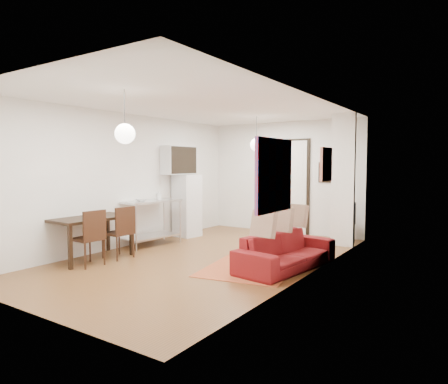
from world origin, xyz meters
The scene contains 27 objects.
floor centered at (0.00, 0.00, 0.00)m, with size 7.00×7.00×0.00m, color brown.
ceiling centered at (0.00, 0.00, 2.90)m, with size 4.20×7.00×0.02m, color white.
wall_back centered at (0.00, 3.50, 1.45)m, with size 4.20×0.02×2.90m, color white.
wall_front centered at (0.00, -3.50, 1.45)m, with size 4.20×0.02×2.90m, color white.
wall_left centered at (-2.10, 0.00, 1.45)m, with size 0.02×7.00×2.90m, color white.
wall_right centered at (2.10, 0.00, 1.45)m, with size 0.02×7.00×2.90m, color white.
double_doors centered at (0.00, 3.46, 1.20)m, with size 1.44×0.06×2.50m, color white.
stub_partition centered at (1.85, 2.55, 1.45)m, with size 0.50×0.10×2.90m, color white.
wall_cabinet centered at (-1.92, 1.50, 1.90)m, with size 0.35×1.00×0.70m, color silver.
painting_popart centered at (2.08, -1.25, 1.65)m, with size 0.05×1.00×1.00m, color red.
painting_abstract centered at (2.08, 0.80, 1.80)m, with size 0.05×0.50×0.60m, color beige.
poster_back centered at (1.15, 3.47, 1.60)m, with size 0.40×0.03×0.50m, color red.
print_left centered at (-2.07, 2.00, 1.95)m, with size 0.03×0.44×0.54m, color olive.
pendant_back centered at (0.00, 2.00, 2.25)m, with size 0.30×0.30×0.80m.
pendant_front centered at (0.00, -2.00, 2.25)m, with size 0.30×0.30×0.80m.
kilim_rug centered at (0.91, 0.81, 0.00)m, with size 1.45×3.87×0.01m, color #BC512F.
sofa centered at (1.63, 0.13, 0.30)m, with size 0.81×2.08×0.61m, color maroon.
coffee_table centered at (1.13, 0.71, 0.31)m, with size 0.93×0.75×0.36m.
potted_plant centered at (1.23, 0.71, 0.54)m, with size 0.27×0.32×0.35m, color #2A5D2C.
kitchen_counter centered at (-1.75, 0.33, 0.66)m, with size 0.83×1.38×1.00m.
bowl centered at (-1.75, 0.03, 1.03)m, with size 0.23×0.23×0.06m, color silver.
soap_bottle centered at (-1.75, 0.58, 1.10)m, with size 0.09×0.10×0.21m, color teal.
fridge centered at (-1.75, 1.60, 0.77)m, with size 0.54×0.54×1.54m, color silver.
dining_table centered at (-1.75, -1.29, 0.72)m, with size 0.89×1.49×0.81m.
dining_chair_near centered at (-1.39, -0.84, 0.58)m, with size 0.50×0.69×1.00m.
dining_chair_far centered at (-1.39, -1.54, 0.58)m, with size 0.50×0.69×1.00m.
black_side_chair centered at (1.75, 3.24, 0.55)m, with size 0.53×0.54×0.94m.
Camera 1 is at (4.50, -6.12, 1.80)m, focal length 32.00 mm.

